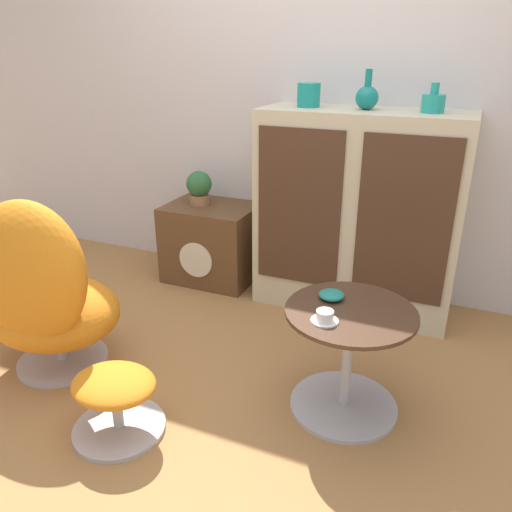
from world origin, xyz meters
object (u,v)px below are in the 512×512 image
Objects in this scene: tv_console at (212,242)px; potted_plant at (199,187)px; egg_chair at (41,294)px; bowl at (331,295)px; vase_inner_left at (367,97)px; vase_inner_right at (433,102)px; teacup at (325,317)px; sideboard at (357,214)px; vase_leftmost at (309,95)px; ottoman at (115,395)px; coffee_table at (347,357)px.

tv_console is 2.65× the size of potted_plant.
bowl is (1.30, 0.36, 0.09)m from egg_chair.
egg_chair is 1.94m from vase_inner_left.
vase_inner_right reaches higher than teacup.
sideboard is 9.01× the size of vase_leftmost.
vase_inner_left reaches higher than vase_inner_right.
vase_leftmost is 1.42m from teacup.
tv_console is 1.54× the size of ottoman.
sideboard is 0.93m from bowl.
vase_inner_left is at bearing 0.00° from vase_leftmost.
egg_chair is at bearing -124.41° from vase_leftmost.
ottoman is (0.57, -0.23, -0.24)m from egg_chair.
egg_chair is (-1.21, -1.28, -0.17)m from sideboard.
vase_inner_left is 1.40× the size of vase_inner_right.
vase_leftmost reaches higher than potted_plant.
sideboard is 1.03m from tv_console.
vase_leftmost reaches higher than bowl.
vase_inner_right reaches higher than bowl.
egg_chair is 1.34m from teacup.
sideboard is at bearing -0.08° from potted_plant.
vase_leftmost is (-0.33, 0.00, 0.66)m from sideboard.
egg_chair is 1.66× the size of coffee_table.
vase_inner_right is (0.67, 0.00, -0.01)m from vase_leftmost.
bowl is (-0.10, 0.07, 0.25)m from coffee_table.
sideboard is at bearing 96.45° from teacup.
ottoman is at bearing -112.71° from vase_inner_left.
teacup is (-0.21, -1.12, -0.72)m from vase_inner_right.
vase_leftmost is 1.19× the size of bowl.
potted_plant is at bearing 141.52° from bowl.
bowl is (0.43, -0.92, -0.74)m from vase_leftmost.
vase_leftmost reaches higher than coffee_table.
teacup is at bearing -83.53° from vase_inner_left.
egg_chair is 4.05× the size of potted_plant.
coffee_table is 3.70× the size of vase_inner_right.
egg_chair is 1.76m from vase_leftmost.
potted_plant is at bearing 179.35° from tv_console.
egg_chair reaches higher than potted_plant.
ottoman is at bearing -148.21° from coffee_table.
ottoman is 3.50× the size of bowl.
coffee_table is 1.49m from vase_leftmost.
vase_leftmost is (0.88, 1.28, 0.83)m from egg_chair.
vase_inner_right is at bearing 0.14° from tv_console.
tv_console is 1.31m from egg_chair.
coffee_table is 2.64× the size of vase_inner_left.
bowl is at bearing -83.80° from vase_inner_left.
bowl is (0.10, -0.92, -0.74)m from vase_inner_left.
coffee_table is at bearing -97.92° from vase_inner_right.
vase_inner_left is (-0.20, 0.99, 0.98)m from coffee_table.
vase_leftmost is 0.95m from potted_plant.
vase_inner_right is 0.66× the size of potted_plant.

